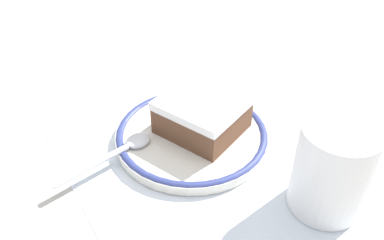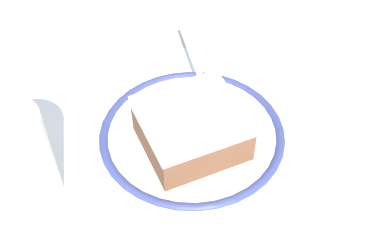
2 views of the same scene
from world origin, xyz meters
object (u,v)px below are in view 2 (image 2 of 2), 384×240
(cup, at_px, (11,168))
(napkin, at_px, (353,190))
(plate, at_px, (192,136))
(spoon, at_px, (198,70))
(cake_slice, at_px, (192,128))

(cup, relative_size, napkin, 0.81)
(plate, height_order, cup, cup)
(cup, distance_m, napkin, 0.33)
(plate, bearing_deg, spoon, 83.27)
(cake_slice, bearing_deg, spoon, 83.66)
(cup, height_order, napkin, cup)
(cup, bearing_deg, napkin, -1.19)
(plate, distance_m, cup, 0.19)
(spoon, xyz_separation_m, cup, (-0.18, -0.16, 0.03))
(napkin, bearing_deg, spoon, 130.43)
(cup, bearing_deg, plate, 21.49)
(spoon, height_order, napkin, spoon)
(plate, relative_size, spoon, 1.50)
(plate, relative_size, cup, 1.91)
(plate, relative_size, cake_slice, 1.58)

